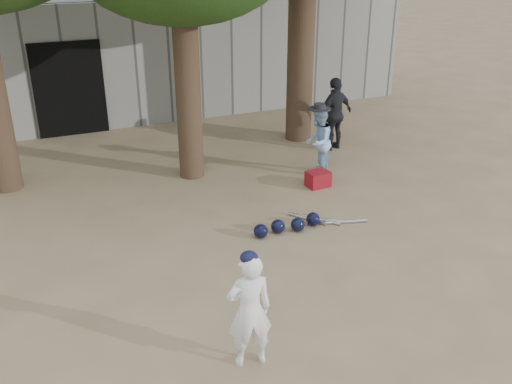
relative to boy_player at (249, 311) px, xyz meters
name	(u,v)px	position (x,y,z in m)	size (l,w,h in m)	color
ground	(245,291)	(0.48, 1.30, -0.69)	(70.00, 70.00, 0.00)	#937C5E
boy_player	(249,311)	(0.00, 0.00, 0.00)	(0.50, 0.33, 1.38)	white
spectator_blue	(318,142)	(3.38, 4.53, 0.00)	(0.68, 0.53, 1.39)	#93B9E3
spectator_dark	(335,114)	(4.47, 5.74, 0.11)	(0.94, 0.39, 1.61)	black
red_bag	(318,179)	(3.11, 4.01, -0.54)	(0.42, 0.32, 0.30)	maroon
back_building	(101,50)	(0.48, 11.64, 0.81)	(16.00, 5.24, 3.00)	gray
helmet_row	(288,225)	(1.77, 2.60, -0.58)	(1.19, 0.30, 0.23)	black
bat_pile	(327,220)	(2.53, 2.66, -0.66)	(1.11, 0.80, 0.06)	#A9A9B0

